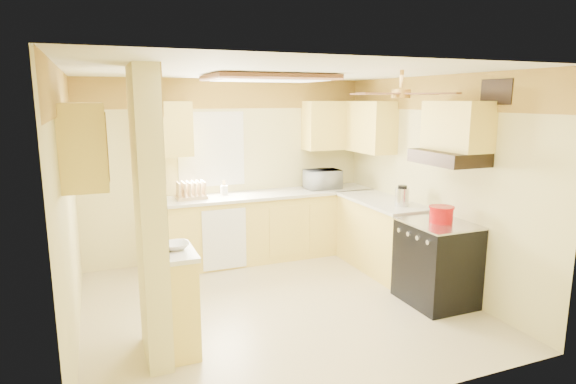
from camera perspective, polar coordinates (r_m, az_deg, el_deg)
name	(u,v)px	position (r m, az deg, el deg)	size (l,w,h in m)	color
floor	(278,306)	(5.42, -1.25, -13.35)	(4.00, 4.00, 0.00)	tan
ceiling	(276,71)	(4.94, -1.37, 14.09)	(4.00, 4.00, 0.00)	white
wall_back	(229,170)	(6.82, -6.97, 2.63)	(4.00, 4.00, 0.00)	#DED187
wall_front	(375,244)	(3.37, 10.24, -6.13)	(4.00, 4.00, 0.00)	#DED187
wall_left	(68,211)	(4.73, -24.63, -2.02)	(3.80, 3.80, 0.00)	#DED187
wall_right	(433,182)	(6.02, 16.79, 1.13)	(3.80, 3.80, 0.00)	#DED187
wallpaper_border	(228,94)	(6.73, -7.13, 11.49)	(4.00, 0.02, 0.40)	gold
partition_column	(150,218)	(4.20, -16.05, -2.97)	(0.20, 0.70, 2.50)	#DED187
partition_ledge	(180,303)	(4.48, -12.64, -12.72)	(0.25, 0.55, 0.90)	#E1C15B
ledge_top	(178,252)	(4.32, -12.90, -7.00)	(0.28, 0.58, 0.04)	silver
lower_cabinets_back	(270,226)	(6.85, -2.10, -4.11)	(3.00, 0.60, 0.90)	#E1C15B
lower_cabinets_right	(381,236)	(6.50, 11.02, -5.13)	(0.60, 1.40, 0.90)	#E1C15B
countertop_back	(270,194)	(6.73, -2.10, -0.26)	(3.04, 0.64, 0.04)	silver
countertop_right	(382,201)	(6.38, 11.09, -1.08)	(0.64, 1.44, 0.04)	silver
dishwasher_panel	(225,239)	(6.35, -7.53, -5.59)	(0.58, 0.02, 0.80)	white
window	(211,149)	(6.71, -9.07, 5.02)	(0.92, 0.02, 1.02)	white
upper_cab_back_left	(168,129)	(6.42, -14.08, 7.25)	(0.60, 0.35, 0.70)	#E1C15B
upper_cab_back_right	(334,125)	(7.16, 5.48, 7.88)	(0.90, 0.35, 0.70)	#E1C15B
upper_cab_right	(367,127)	(6.88, 9.37, 7.66)	(0.35, 1.00, 0.70)	#E1C15B
upper_cab_left_wall	(83,145)	(4.39, -23.10, 5.11)	(0.35, 0.75, 0.70)	#E1C15B
upper_cab_over_stove	(457,126)	(5.42, 19.39, 7.39)	(0.35, 0.76, 0.52)	#E1C15B
stove	(437,262)	(5.60, 17.21, -7.98)	(0.68, 0.77, 0.92)	black
range_hood	(448,158)	(5.39, 18.49, 3.90)	(0.50, 0.76, 0.14)	black
poster_menu	(160,146)	(4.12, -14.95, 5.28)	(0.02, 0.42, 0.57)	black
poster_nashville	(164,222)	(4.23, -14.51, -3.51)	(0.02, 0.42, 0.57)	black
ceiling_light_panel	(269,78)	(5.44, -2.27, 13.33)	(1.35, 0.95, 0.06)	brown
ceiling_fan	(401,93)	(4.78, 13.25, 11.34)	(1.15, 1.15, 0.26)	gold
vent_grate	(496,92)	(5.26, 23.48, 10.84)	(0.02, 0.40, 0.25)	black
microwave	(323,179)	(7.03, 4.12, 1.52)	(0.50, 0.34, 0.28)	white
bowl	(176,246)	(4.35, -13.17, -6.22)	(0.23, 0.23, 0.06)	white
dutch_oven	(441,214)	(5.46, 17.71, -2.52)	(0.27, 0.27, 0.18)	#B30B0C
kettle	(402,196)	(6.04, 13.36, -0.51)	(0.17, 0.17, 0.25)	silver
dish_rack	(191,192)	(6.45, -11.45, -0.05)	(0.40, 0.31, 0.22)	#D4B27A
utensil_crock	(224,190)	(6.62, -7.58, 0.23)	(0.10, 0.10, 0.20)	white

